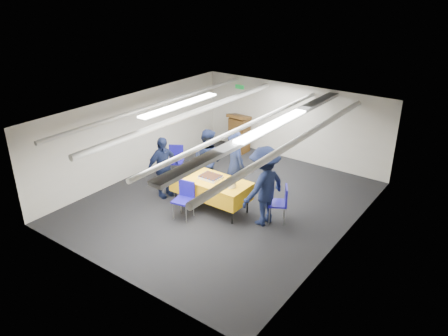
{
  "coord_description": "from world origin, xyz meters",
  "views": [
    {
      "loc": [
        5.63,
        -7.69,
        5.21
      ],
      "look_at": [
        0.17,
        -0.2,
        1.05
      ],
      "focal_mm": 35.0,
      "sensor_mm": 36.0,
      "label": 1
    }
  ],
  "objects_px": {
    "chair_near": "(185,196)",
    "podium": "(239,133)",
    "sheet_cake": "(211,177)",
    "sailor_a": "(235,165)",
    "sailor_c": "(163,167)",
    "chair_left": "(176,158)",
    "serving_table": "(211,187)",
    "sailor_b": "(208,160)",
    "sailor_d": "(264,186)",
    "chair_right": "(281,200)"
  },
  "relations": [
    {
      "from": "podium",
      "to": "chair_near",
      "type": "height_order",
      "value": "podium"
    },
    {
      "from": "sailor_b",
      "to": "sailor_d",
      "type": "distance_m",
      "value": 2.14
    },
    {
      "from": "chair_right",
      "to": "sailor_b",
      "type": "distance_m",
      "value": 2.37
    },
    {
      "from": "chair_right",
      "to": "sailor_d",
      "type": "distance_m",
      "value": 0.56
    },
    {
      "from": "chair_near",
      "to": "sailor_b",
      "type": "distance_m",
      "value": 1.52
    },
    {
      "from": "sailor_c",
      "to": "sailor_d",
      "type": "bearing_deg",
      "value": -71.42
    },
    {
      "from": "chair_right",
      "to": "sailor_a",
      "type": "xyz_separation_m",
      "value": [
        -1.46,
        0.27,
        0.38
      ]
    },
    {
      "from": "serving_table",
      "to": "sheet_cake",
      "type": "distance_m",
      "value": 0.25
    },
    {
      "from": "podium",
      "to": "sailor_b",
      "type": "distance_m",
      "value": 2.81
    },
    {
      "from": "chair_right",
      "to": "chair_left",
      "type": "bearing_deg",
      "value": 172.67
    },
    {
      "from": "serving_table",
      "to": "sailor_d",
      "type": "bearing_deg",
      "value": 6.38
    },
    {
      "from": "chair_near",
      "to": "serving_table",
      "type": "bearing_deg",
      "value": 70.5
    },
    {
      "from": "podium",
      "to": "sailor_a",
      "type": "xyz_separation_m",
      "value": [
        1.72,
        -2.72,
        0.3
      ]
    },
    {
      "from": "chair_left",
      "to": "sailor_b",
      "type": "distance_m",
      "value": 1.29
    },
    {
      "from": "podium",
      "to": "sailor_d",
      "type": "bearing_deg",
      "value": -48.64
    },
    {
      "from": "sheet_cake",
      "to": "sailor_d",
      "type": "height_order",
      "value": "sailor_d"
    },
    {
      "from": "podium",
      "to": "sailor_a",
      "type": "distance_m",
      "value": 3.23
    },
    {
      "from": "serving_table",
      "to": "chair_near",
      "type": "relative_size",
      "value": 2.22
    },
    {
      "from": "chair_left",
      "to": "sailor_a",
      "type": "bearing_deg",
      "value": -5.12
    },
    {
      "from": "sailor_a",
      "to": "chair_near",
      "type": "bearing_deg",
      "value": 93.48
    },
    {
      "from": "sailor_c",
      "to": "sailor_a",
      "type": "bearing_deg",
      "value": -48.25
    },
    {
      "from": "sheet_cake",
      "to": "sailor_b",
      "type": "xyz_separation_m",
      "value": [
        -0.66,
        0.74,
        0.02
      ]
    },
    {
      "from": "serving_table",
      "to": "chair_right",
      "type": "relative_size",
      "value": 2.22
    },
    {
      "from": "podium",
      "to": "chair_right",
      "type": "distance_m",
      "value": 4.36
    },
    {
      "from": "podium",
      "to": "chair_near",
      "type": "bearing_deg",
      "value": -72.65
    },
    {
      "from": "serving_table",
      "to": "sailor_c",
      "type": "xyz_separation_m",
      "value": [
        -1.35,
        -0.2,
        0.23
      ]
    },
    {
      "from": "serving_table",
      "to": "sailor_b",
      "type": "distance_m",
      "value": 1.05
    },
    {
      "from": "chair_near",
      "to": "chair_left",
      "type": "height_order",
      "value": "same"
    },
    {
      "from": "serving_table",
      "to": "sailor_c",
      "type": "height_order",
      "value": "sailor_c"
    },
    {
      "from": "chair_left",
      "to": "sailor_c",
      "type": "distance_m",
      "value": 1.27
    },
    {
      "from": "sailor_c",
      "to": "sailor_b",
      "type": "bearing_deg",
      "value": -23.94
    },
    {
      "from": "chair_right",
      "to": "sailor_a",
      "type": "bearing_deg",
      "value": 169.51
    },
    {
      "from": "serving_table",
      "to": "chair_left",
      "type": "bearing_deg",
      "value": 154.84
    },
    {
      "from": "chair_near",
      "to": "sailor_a",
      "type": "height_order",
      "value": "sailor_a"
    },
    {
      "from": "chair_left",
      "to": "sailor_c",
      "type": "xyz_separation_m",
      "value": [
        0.57,
        -1.1,
        0.26
      ]
    },
    {
      "from": "sheet_cake",
      "to": "podium",
      "type": "relative_size",
      "value": 0.39
    },
    {
      "from": "sheet_cake",
      "to": "sailor_a",
      "type": "distance_m",
      "value": 0.74
    },
    {
      "from": "sailor_d",
      "to": "podium",
      "type": "bearing_deg",
      "value": -127.46
    },
    {
      "from": "serving_table",
      "to": "sailor_c",
      "type": "relative_size",
      "value": 1.22
    },
    {
      "from": "chair_right",
      "to": "sailor_d",
      "type": "relative_size",
      "value": 0.47
    },
    {
      "from": "podium",
      "to": "chair_left",
      "type": "relative_size",
      "value": 1.44
    },
    {
      "from": "chair_near",
      "to": "podium",
      "type": "bearing_deg",
      "value": 107.35
    },
    {
      "from": "sheet_cake",
      "to": "sailor_c",
      "type": "xyz_separation_m",
      "value": [
        -1.34,
        -0.21,
        -0.02
      ]
    },
    {
      "from": "serving_table",
      "to": "sailor_b",
      "type": "relative_size",
      "value": 1.17
    },
    {
      "from": "sheet_cake",
      "to": "chair_near",
      "type": "distance_m",
      "value": 0.77
    },
    {
      "from": "sailor_d",
      "to": "sailor_a",
      "type": "bearing_deg",
      "value": -104.4
    },
    {
      "from": "serving_table",
      "to": "sailor_d",
      "type": "height_order",
      "value": "sailor_d"
    },
    {
      "from": "chair_left",
      "to": "sailor_d",
      "type": "relative_size",
      "value": 0.47
    },
    {
      "from": "podium",
      "to": "sailor_c",
      "type": "bearing_deg",
      "value": -87.33
    },
    {
      "from": "sailor_c",
      "to": "chair_left",
      "type": "bearing_deg",
      "value": 38.65
    }
  ]
}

